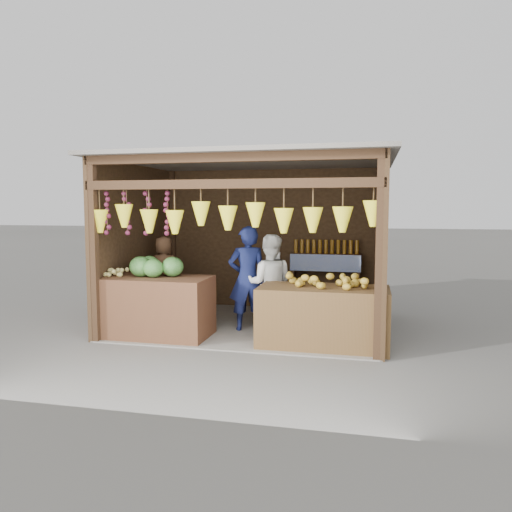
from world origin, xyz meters
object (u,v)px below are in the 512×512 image
(woman_standing, at_px, (270,284))
(vendor_seated, at_px, (164,270))
(counter_left, at_px, (154,307))
(man_standing, at_px, (247,279))
(counter_right, at_px, (323,317))

(woman_standing, distance_m, vendor_seated, 1.95)
(counter_left, relative_size, woman_standing, 1.10)
(man_standing, relative_size, vendor_seated, 1.41)
(counter_right, distance_m, vendor_seated, 2.99)
(woman_standing, height_order, vendor_seated, woman_standing)
(counter_right, bearing_deg, counter_left, -179.28)
(man_standing, bearing_deg, woman_standing, 155.25)
(man_standing, height_order, vendor_seated, man_standing)
(counter_left, height_order, man_standing, man_standing)
(counter_left, relative_size, vendor_seated, 1.43)
(counter_right, distance_m, woman_standing, 1.11)
(counter_right, bearing_deg, man_standing, 152.94)
(counter_right, height_order, woman_standing, woman_standing)
(vendor_seated, bearing_deg, counter_right, 156.51)
(counter_right, bearing_deg, woman_standing, 144.98)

